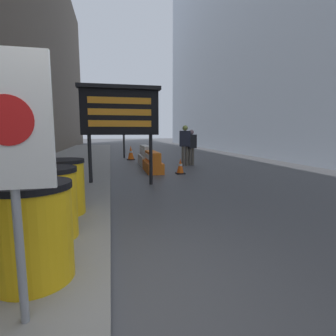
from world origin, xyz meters
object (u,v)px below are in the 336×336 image
barrel_drum_foreground (33,232)px  barrel_drum_middle (49,203)px  jersey_barrier_white (145,156)px  traffic_cone_mid (143,153)px  traffic_light_near_curb (123,110)px  message_board (120,112)px  barrel_drum_back (63,187)px  jersey_barrier_orange_near (153,163)px  pedestrian_worker (185,142)px  warning_sign (10,143)px  traffic_cone_near (180,166)px  traffic_cone_far (131,153)px  pedestrian_passerby (191,144)px

barrel_drum_foreground → barrel_drum_middle: 1.05m
jersey_barrier_white → traffic_cone_mid: bearing=86.2°
traffic_light_near_curb → message_board: bearing=-93.5°
barrel_drum_back → traffic_light_near_curb: size_ratio=0.24×
jersey_barrier_orange_near → pedestrian_worker: size_ratio=0.99×
traffic_cone_mid → barrel_drum_middle: bearing=-103.0°
pedestrian_worker → traffic_light_near_curb: bearing=142.5°
warning_sign → pedestrian_worker: 10.24m
barrel_drum_middle → jersey_barrier_orange_near: bearing=69.4°
barrel_drum_back → jersey_barrier_orange_near: barrel_drum_back is taller
traffic_cone_mid → pedestrian_worker: pedestrian_worker is taller
barrel_drum_back → jersey_barrier_white: size_ratio=0.50×
jersey_barrier_white → traffic_cone_mid: (0.18, 2.62, -0.07)m
barrel_drum_back → message_board: size_ratio=0.34×
message_board → pedestrian_worker: size_ratio=1.52×
jersey_barrier_white → traffic_cone_near: bearing=-72.5°
traffic_cone_near → traffic_cone_far: 5.51m
traffic_cone_near → traffic_cone_far: bearing=104.8°
jersey_barrier_orange_near → traffic_light_near_curb: traffic_light_near_curb is taller
jersey_barrier_white → pedestrian_passerby: size_ratio=1.17×
traffic_light_near_curb → pedestrian_worker: 5.16m
traffic_cone_near → traffic_light_near_curb: traffic_light_near_curb is taller
barrel_drum_middle → traffic_cone_mid: 11.39m
warning_sign → pedestrian_worker: bearing=67.4°
message_board → traffic_light_near_curb: (0.49, 8.09, 0.73)m
jersey_barrier_orange_near → message_board: bearing=-117.5°
barrel_drum_back → message_board: message_board is taller
barrel_drum_back → traffic_cone_near: bearing=54.0°
traffic_cone_far → traffic_cone_near: bearing=-75.2°
message_board → traffic_light_near_curb: 8.14m
traffic_cone_mid → traffic_cone_far: (-0.67, -0.18, 0.06)m
jersey_barrier_orange_near → traffic_light_near_curb: 6.19m
traffic_cone_far → traffic_light_near_curb: size_ratio=0.20×
message_board → traffic_cone_mid: 7.58m
jersey_barrier_white → pedestrian_worker: 1.97m
barrel_drum_foreground → traffic_cone_mid: size_ratio=1.40×
message_board → traffic_cone_near: bearing=38.2°
jersey_barrier_orange_near → barrel_drum_back: bearing=-114.3°
traffic_cone_mid → traffic_light_near_curb: size_ratio=0.17×
barrel_drum_middle → warning_sign: warning_sign is taller
barrel_drum_foreground → message_board: bearing=78.3°
warning_sign → pedestrian_passerby: warning_sign is taller
barrel_drum_back → jersey_barrier_orange_near: (2.38, 5.28, -0.26)m
jersey_barrier_orange_near → barrel_drum_foreground: bearing=-107.3°
barrel_drum_middle → traffic_cone_mid: (2.56, 11.09, -0.27)m
traffic_light_near_curb → pedestrian_passerby: bearing=-55.4°
pedestrian_worker → jersey_barrier_white: bearing=179.4°
barrel_drum_middle → pedestrian_passerby: bearing=60.6°
traffic_cone_far → pedestrian_worker: size_ratio=0.43×
traffic_cone_near → traffic_cone_mid: bearing=97.6°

